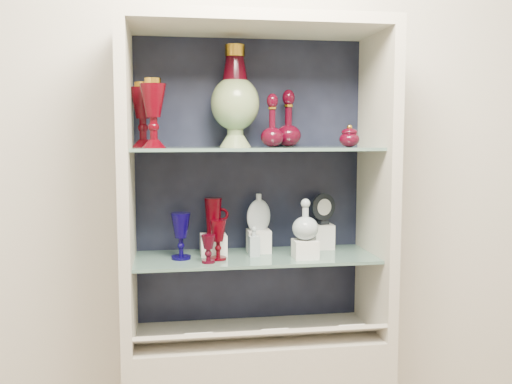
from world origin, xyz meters
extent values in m
cube|color=beige|center=(0.00, 1.75, 1.40)|extent=(3.50, 0.02, 2.80)
cube|color=black|center=(0.00, 1.72, 1.32)|extent=(0.98, 0.02, 1.15)
cube|color=beige|center=(-0.48, 1.53, 1.32)|extent=(0.04, 0.40, 1.15)
cube|color=beige|center=(0.48, 1.53, 1.32)|extent=(0.04, 0.40, 1.15)
cube|color=beige|center=(0.00, 1.53, 1.92)|extent=(1.00, 0.40, 0.04)
cube|color=slate|center=(0.00, 1.55, 1.04)|extent=(0.92, 0.34, 0.01)
cube|color=slate|center=(0.00, 1.55, 1.46)|extent=(0.92, 0.34, 0.01)
cube|color=beige|center=(0.00, 1.42, 0.78)|extent=(0.92, 0.17, 0.09)
cube|color=white|center=(-0.23, 1.42, 0.80)|extent=(0.10, 0.06, 0.03)
cube|color=white|center=(0.05, 1.42, 0.80)|extent=(0.10, 0.06, 0.03)
cube|color=white|center=(0.34, 1.42, 0.80)|extent=(0.10, 0.06, 0.03)
cube|color=silver|center=(-0.16, 1.59, 1.09)|extent=(0.10, 0.10, 0.08)
cube|color=silver|center=(0.02, 1.61, 1.09)|extent=(0.09, 0.09, 0.09)
cube|color=silver|center=(0.18, 1.48, 1.08)|extent=(0.09, 0.09, 0.07)
cube|color=silver|center=(0.30, 1.64, 1.10)|extent=(0.08, 0.08, 0.10)
camera|label=1|loc=(-0.33, -0.60, 1.52)|focal=40.00mm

